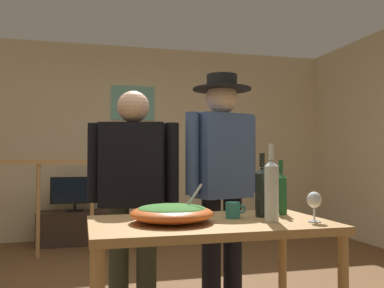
% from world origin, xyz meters
% --- Properties ---
extents(back_wall, '(5.94, 0.10, 2.62)m').
position_xyz_m(back_wall, '(0.00, 3.06, 1.31)').
color(back_wall, beige).
rests_on(back_wall, ground_plane).
extents(framed_picture, '(0.59, 0.03, 0.47)m').
position_xyz_m(framed_picture, '(0.12, 3.00, 1.83)').
color(framed_picture, '#6AAFA2').
extents(stair_railing, '(2.94, 0.10, 1.11)m').
position_xyz_m(stair_railing, '(-0.82, 2.07, 0.69)').
color(stair_railing, '#B2844C').
rests_on(stair_railing, ground_plane).
extents(tv_console, '(0.90, 0.40, 0.41)m').
position_xyz_m(tv_console, '(-0.64, 2.71, 0.20)').
color(tv_console, '#38281E').
rests_on(tv_console, ground_plane).
extents(flat_screen_tv, '(0.59, 0.12, 0.43)m').
position_xyz_m(flat_screen_tv, '(-0.64, 2.67, 0.66)').
color(flat_screen_tv, black).
rests_on(flat_screen_tv, tv_console).
extents(serving_table, '(1.20, 0.70, 0.77)m').
position_xyz_m(serving_table, '(0.08, -0.73, 0.68)').
color(serving_table, '#B2844C').
rests_on(serving_table, ground_plane).
extents(salad_bowl, '(0.41, 0.41, 0.21)m').
position_xyz_m(salad_bowl, '(-0.12, -0.74, 0.82)').
color(salad_bowl, '#DB5B23').
rests_on(salad_bowl, serving_table).
extents(wine_glass, '(0.07, 0.07, 0.15)m').
position_xyz_m(wine_glass, '(0.56, -0.91, 0.87)').
color(wine_glass, silver).
rests_on(wine_glass, serving_table).
extents(wine_bottle_clear, '(0.07, 0.07, 0.39)m').
position_xyz_m(wine_bottle_clear, '(0.36, -0.85, 0.93)').
color(wine_bottle_clear, silver).
rests_on(wine_bottle_clear, serving_table).
extents(wine_bottle_green, '(0.06, 0.06, 0.31)m').
position_xyz_m(wine_bottle_green, '(0.53, -0.61, 0.89)').
color(wine_bottle_green, '#1E5628').
rests_on(wine_bottle_green, serving_table).
extents(wine_bottle_dark, '(0.08, 0.08, 0.34)m').
position_xyz_m(wine_bottle_dark, '(0.39, -0.67, 0.91)').
color(wine_bottle_dark, black).
rests_on(wine_bottle_dark, serving_table).
extents(mug_teal, '(0.11, 0.08, 0.08)m').
position_xyz_m(mug_teal, '(0.22, -0.68, 0.81)').
color(mug_teal, teal).
rests_on(mug_teal, serving_table).
extents(person_standing_left, '(0.58, 0.33, 1.52)m').
position_xyz_m(person_standing_left, '(-0.23, -0.03, 0.90)').
color(person_standing_left, '#2D3323').
rests_on(person_standing_left, ground_plane).
extents(person_standing_right, '(0.55, 0.41, 1.66)m').
position_xyz_m(person_standing_right, '(0.38, -0.03, 0.99)').
color(person_standing_right, black).
rests_on(person_standing_right, ground_plane).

